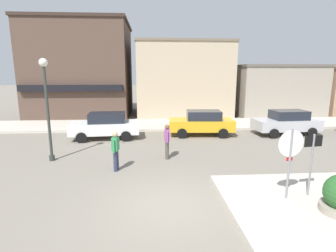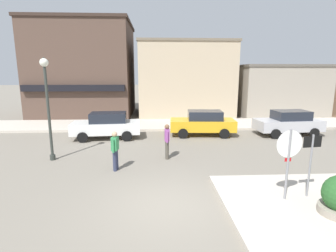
# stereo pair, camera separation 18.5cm
# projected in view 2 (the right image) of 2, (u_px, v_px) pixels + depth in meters

# --- Properties ---
(ground_plane) EXTENTS (160.00, 160.00, 0.00)m
(ground_plane) POSITION_uv_depth(u_px,v_px,m) (168.00, 205.00, 7.83)
(ground_plane) COLOR gray
(kerb_far) EXTENTS (80.00, 4.00, 0.15)m
(kerb_far) POSITION_uv_depth(u_px,v_px,m) (160.00, 124.00, 19.62)
(kerb_far) COLOR beige
(kerb_far) RESTS_ON ground
(stop_sign) EXTENTS (0.82, 0.12, 2.30)m
(stop_sign) POSITION_uv_depth(u_px,v_px,m) (288.00, 156.00, 7.63)
(stop_sign) COLOR gray
(stop_sign) RESTS_ON ground
(one_way_sign) EXTENTS (0.60, 0.09, 2.10)m
(one_way_sign) POSITION_uv_depth(u_px,v_px,m) (311.00, 160.00, 7.86)
(one_way_sign) COLOR gray
(one_way_sign) RESTS_ON ground
(lamp_post) EXTENTS (0.36, 0.36, 4.54)m
(lamp_post) POSITION_uv_depth(u_px,v_px,m) (47.00, 95.00, 11.31)
(lamp_post) COLOR #333833
(lamp_post) RESTS_ON ground
(parked_car_nearest) EXTENTS (4.11, 2.09, 1.56)m
(parked_car_nearest) POSITION_uv_depth(u_px,v_px,m) (107.00, 125.00, 15.67)
(parked_car_nearest) COLOR white
(parked_car_nearest) RESTS_ON ground
(parked_car_second) EXTENTS (4.10, 2.08, 1.56)m
(parked_car_second) POSITION_uv_depth(u_px,v_px,m) (203.00, 123.00, 16.45)
(parked_car_second) COLOR gold
(parked_car_second) RESTS_ON ground
(parked_car_third) EXTENTS (4.10, 2.07, 1.56)m
(parked_car_third) POSITION_uv_depth(u_px,v_px,m) (288.00, 122.00, 16.48)
(parked_car_third) COLOR #B7B7BC
(parked_car_third) RESTS_ON ground
(pedestrian_crossing_near) EXTENTS (0.22, 0.55, 1.61)m
(pedestrian_crossing_near) POSITION_uv_depth(u_px,v_px,m) (167.00, 140.00, 11.91)
(pedestrian_crossing_near) COLOR #4C473D
(pedestrian_crossing_near) RESTS_ON ground
(pedestrian_crossing_far) EXTENTS (0.28, 0.56, 1.61)m
(pedestrian_crossing_far) POSITION_uv_depth(u_px,v_px,m) (115.00, 150.00, 10.47)
(pedestrian_crossing_far) COLOR #2D334C
(pedestrian_crossing_far) RESTS_ON ground
(building_corner_shop) EXTENTS (8.68, 7.97, 8.29)m
(building_corner_shop) POSITION_uv_depth(u_px,v_px,m) (85.00, 70.00, 24.10)
(building_corner_shop) COLOR brown
(building_corner_shop) RESTS_ON ground
(building_storefront_left_near) EXTENTS (8.27, 7.65, 6.53)m
(building_storefront_left_near) POSITION_uv_depth(u_px,v_px,m) (184.00, 79.00, 24.65)
(building_storefront_left_near) COLOR tan
(building_storefront_left_near) RESTS_ON ground
(building_storefront_left_mid) EXTENTS (7.49, 8.13, 4.57)m
(building_storefront_left_mid) POSITION_uv_depth(u_px,v_px,m) (271.00, 89.00, 25.48)
(building_storefront_left_mid) COLOR #9E9384
(building_storefront_left_mid) RESTS_ON ground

